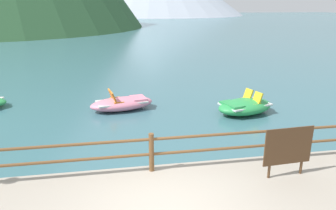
{
  "coord_description": "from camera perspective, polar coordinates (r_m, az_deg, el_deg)",
  "views": [
    {
      "loc": [
        -0.78,
        -5.21,
        4.21
      ],
      "look_at": [
        0.99,
        5.0,
        0.9
      ],
      "focal_mm": 34.26,
      "sensor_mm": 36.0,
      "label": 1
    }
  ],
  "objects": [
    {
      "name": "ground_plane",
      "position": [
        45.42,
        -9.03,
        12.18
      ],
      "size": [
        200.0,
        200.0,
        0.0
      ],
      "primitive_type": "plane",
      "color": "#3D6B75"
    },
    {
      "name": "dock_railing",
      "position": [
        7.53,
        -2.98,
        -7.66
      ],
      "size": [
        23.92,
        0.12,
        0.95
      ],
      "color": "brown",
      "rests_on": "promenade_dock"
    },
    {
      "name": "sign_board",
      "position": [
        7.74,
        20.59,
        -6.98
      ],
      "size": [
        1.18,
        0.12,
        1.19
      ],
      "color": "silver",
      "rests_on": "promenade_dock"
    },
    {
      "name": "pedal_boat_0",
      "position": [
        13.28,
        -8.16,
        0.3
      ],
      "size": [
        2.76,
        1.65,
        0.86
      ],
      "color": "pink",
      "rests_on": "ground"
    },
    {
      "name": "pedal_boat_1",
      "position": [
        13.06,
        13.5,
        -0.19
      ],
      "size": [
        2.67,
        2.02,
        0.9
      ],
      "color": "green",
      "rests_on": "ground"
    }
  ]
}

